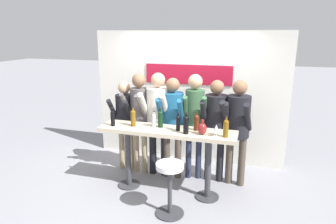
# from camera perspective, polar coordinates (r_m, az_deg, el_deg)

# --- Properties ---
(ground_plane) EXTENTS (40.00, 40.00, 0.00)m
(ground_plane) POSITION_cam_1_polar(r_m,az_deg,el_deg) (4.95, -0.25, -14.82)
(ground_plane) COLOR gray
(back_wall) EXTENTS (3.70, 0.12, 2.50)m
(back_wall) POSITION_cam_1_polar(r_m,az_deg,el_deg) (5.78, 3.78, 2.87)
(back_wall) COLOR silver
(back_wall) RESTS_ON ground_plane
(tasting_table) EXTENTS (2.10, 0.49, 1.04)m
(tasting_table) POSITION_cam_1_polar(r_m,az_deg,el_deg) (4.59, -0.26, -5.65)
(tasting_table) COLOR beige
(tasting_table) RESTS_ON ground_plane
(bar_stool) EXTENTS (0.40, 0.40, 0.76)m
(bar_stool) POSITION_cam_1_polar(r_m,az_deg,el_deg) (4.17, 0.35, -12.99)
(bar_stool) COLOR #333338
(bar_stool) RESTS_ON ground_plane
(person_far_left) EXTENTS (0.39, 0.50, 1.63)m
(person_far_left) POSITION_cam_1_polar(r_m,az_deg,el_deg) (5.37, -8.20, -0.77)
(person_far_left) COLOR gray
(person_far_left) RESTS_ON ground_plane
(person_left) EXTENTS (0.42, 0.56, 1.79)m
(person_left) POSITION_cam_1_polar(r_m,az_deg,el_deg) (5.19, -5.51, 0.12)
(person_left) COLOR gray
(person_left) RESTS_ON ground_plane
(person_center_left) EXTENTS (0.47, 0.58, 1.81)m
(person_center_left) POSITION_cam_1_polar(r_m,az_deg,el_deg) (5.09, -1.90, -0.27)
(person_center_left) COLOR black
(person_center_left) RESTS_ON ground_plane
(person_center) EXTENTS (0.45, 0.57, 1.75)m
(person_center) POSITION_cam_1_polar(r_m,az_deg,el_deg) (4.99, 0.86, -1.02)
(person_center) COLOR #473D33
(person_center) RESTS_ON ground_plane
(person_center_right) EXTENTS (0.44, 0.58, 1.81)m
(person_center_right) POSITION_cam_1_polar(r_m,az_deg,el_deg) (4.96, 5.07, -0.44)
(person_center_right) COLOR #23283D
(person_center_right) RESTS_ON ground_plane
(person_right) EXTENTS (0.44, 0.54, 1.73)m
(person_right) POSITION_cam_1_polar(r_m,az_deg,el_deg) (4.94, 9.06, -1.55)
(person_right) COLOR black
(person_right) RESTS_ON ground_plane
(person_far_right) EXTENTS (0.50, 0.60, 1.75)m
(person_far_right) POSITION_cam_1_polar(r_m,az_deg,el_deg) (4.87, 13.14, -1.84)
(person_far_right) COLOR #473D33
(person_far_right) RESTS_ON ground_plane
(wine_bottle_0) EXTENTS (0.08, 0.08, 0.31)m
(wine_bottle_0) POSITION_cam_1_polar(r_m,az_deg,el_deg) (4.66, -6.66, -0.99)
(wine_bottle_0) COLOR brown
(wine_bottle_0) RESTS_ON tasting_table
(wine_bottle_1) EXTENTS (0.07, 0.07, 0.30)m
(wine_bottle_1) POSITION_cam_1_polar(r_m,az_deg,el_deg) (4.73, -10.49, -1.02)
(wine_bottle_1) COLOR black
(wine_bottle_1) RESTS_ON tasting_table
(wine_bottle_2) EXTENTS (0.06, 0.06, 0.26)m
(wine_bottle_2) POSITION_cam_1_polar(r_m,az_deg,el_deg) (4.60, -2.71, -1.46)
(wine_bottle_2) COLOR #B7BCC1
(wine_bottle_2) RESTS_ON tasting_table
(wine_bottle_3) EXTENTS (0.08, 0.08, 0.31)m
(wine_bottle_3) POSITION_cam_1_polar(r_m,az_deg,el_deg) (4.23, 10.97, -2.89)
(wine_bottle_3) COLOR brown
(wine_bottle_3) RESTS_ON tasting_table
(wine_bottle_4) EXTENTS (0.08, 0.08, 0.28)m
(wine_bottle_4) POSITION_cam_1_polar(r_m,az_deg,el_deg) (4.46, 5.41, -1.86)
(wine_bottle_4) COLOR #4C1E0F
(wine_bottle_4) RESTS_ON tasting_table
(wine_bottle_5) EXTENTS (0.08, 0.08, 0.31)m
(wine_bottle_5) POSITION_cam_1_polar(r_m,az_deg,el_deg) (4.58, -1.46, -1.20)
(wine_bottle_5) COLOR black
(wine_bottle_5) RESTS_ON tasting_table
(wine_bottle_6) EXTENTS (0.06, 0.06, 0.28)m
(wine_bottle_6) POSITION_cam_1_polar(r_m,az_deg,el_deg) (4.43, 1.94, -1.96)
(wine_bottle_6) COLOR black
(wine_bottle_6) RESTS_ON tasting_table
(wine_bottle_7) EXTENTS (0.08, 0.08, 0.32)m
(wine_bottle_7) POSITION_cam_1_polar(r_m,az_deg,el_deg) (4.29, 3.44, -2.27)
(wine_bottle_7) COLOR black
(wine_bottle_7) RESTS_ON tasting_table
(wine_glass_0) EXTENTS (0.07, 0.07, 0.18)m
(wine_glass_0) POSITION_cam_1_polar(r_m,az_deg,el_deg) (4.23, 9.18, -3.05)
(wine_glass_0) COLOR silver
(wine_glass_0) RESTS_ON tasting_table
(decorative_vase) EXTENTS (0.13, 0.13, 0.22)m
(decorative_vase) POSITION_cam_1_polar(r_m,az_deg,el_deg) (4.30, 6.54, -3.13)
(decorative_vase) COLOR maroon
(decorative_vase) RESTS_ON tasting_table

